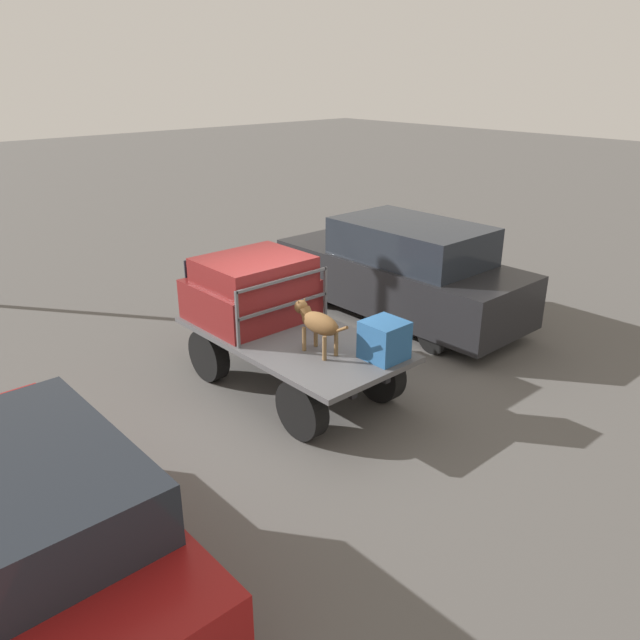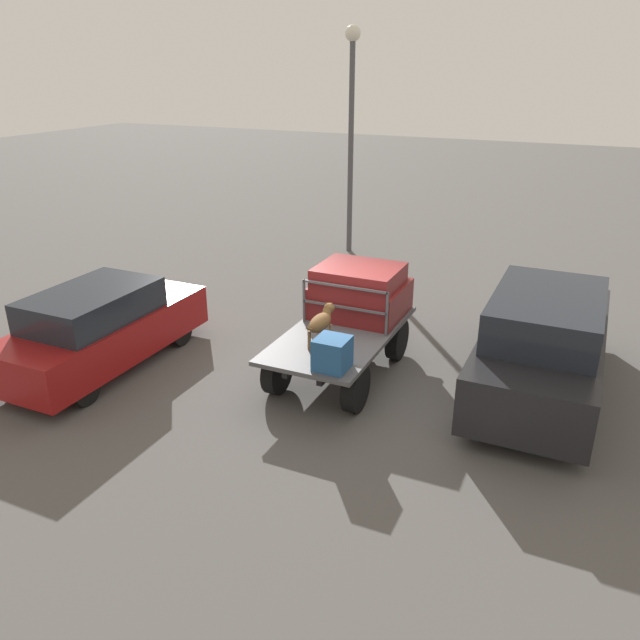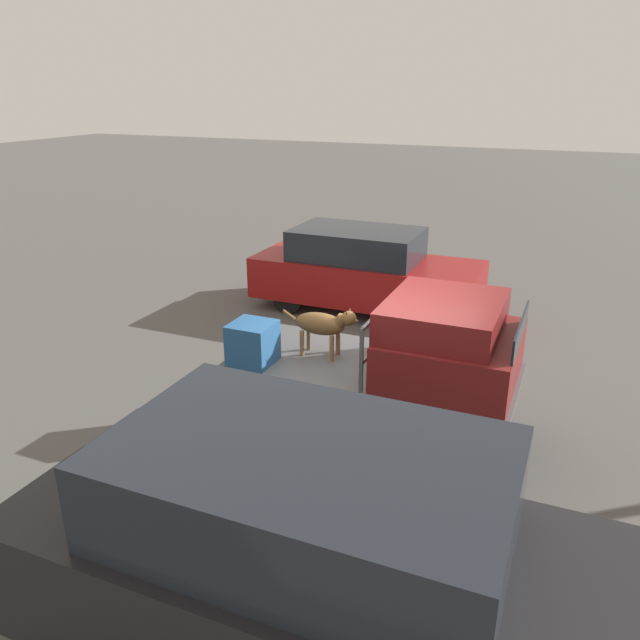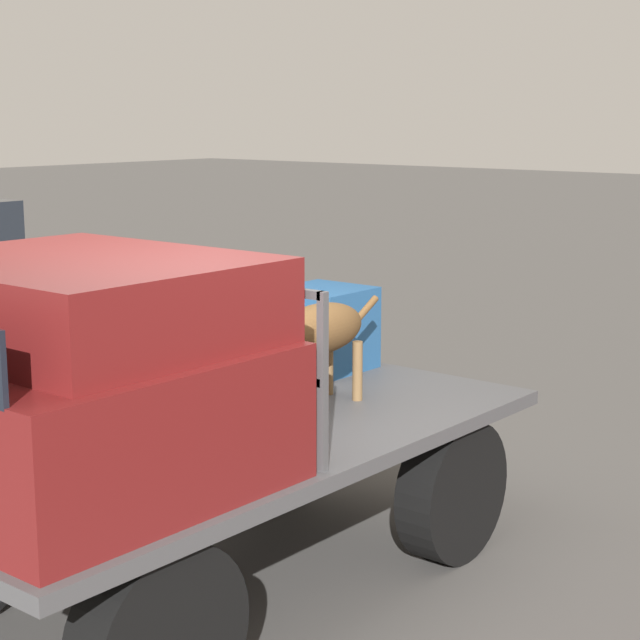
% 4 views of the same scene
% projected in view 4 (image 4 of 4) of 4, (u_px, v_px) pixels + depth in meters
% --- Properties ---
extents(ground_plane, '(80.00, 80.00, 0.00)m').
position_uv_depth(ground_plane, '(222.00, 587.00, 5.82)').
color(ground_plane, '#514F4C').
extents(flatbed_truck, '(3.64, 1.83, 0.89)m').
position_uv_depth(flatbed_truck, '(220.00, 479.00, 5.71)').
color(flatbed_truck, black).
rests_on(flatbed_truck, ground).
extents(truck_cab, '(1.54, 1.71, 1.02)m').
position_uv_depth(truck_cab, '(67.00, 377.00, 4.83)').
color(truck_cab, maroon).
rests_on(truck_cab, flatbed_truck).
extents(truck_headboard, '(0.04, 1.71, 0.86)m').
position_uv_depth(truck_headboard, '(195.00, 331.00, 5.43)').
color(truck_headboard, '#4C4C4F').
rests_on(truck_headboard, flatbed_truck).
extents(dog, '(1.08, 0.29, 0.71)m').
position_uv_depth(dog, '(313.00, 330.00, 6.03)').
color(dog, brown).
rests_on(dog, flatbed_truck).
extents(cargo_crate, '(0.54, 0.54, 0.54)m').
position_uv_depth(cargo_crate, '(324.00, 328.00, 6.99)').
color(cargo_crate, '#235184').
rests_on(cargo_crate, flatbed_truck).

